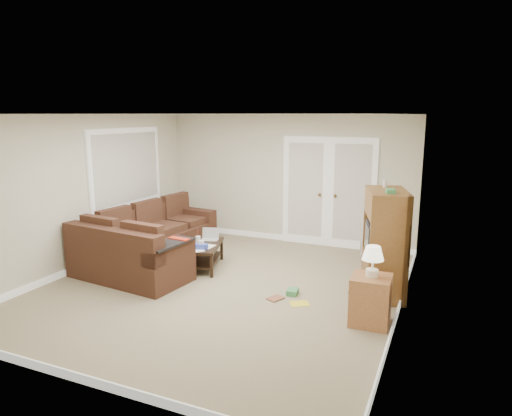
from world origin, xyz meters
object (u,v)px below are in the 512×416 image
at_px(sectional_sofa, 147,244).
at_px(tv_armoire, 385,242).
at_px(side_cabinet, 371,296).
at_px(coffee_table, 205,255).

distance_m(sectional_sofa, tv_armoire, 3.89).
xyz_separation_m(sectional_sofa, tv_armoire, (3.86, 0.24, 0.41)).
distance_m(sectional_sofa, side_cabinet, 3.95).
bearing_deg(tv_armoire, sectional_sofa, 167.94).
height_order(sectional_sofa, tv_armoire, tv_armoire).
bearing_deg(side_cabinet, sectional_sofa, 166.67).
bearing_deg(side_cabinet, coffee_table, 158.65).
bearing_deg(coffee_table, side_cabinet, -37.26).
xyz_separation_m(coffee_table, side_cabinet, (2.88, -1.02, 0.13)).
bearing_deg(sectional_sofa, tv_armoire, 9.90).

